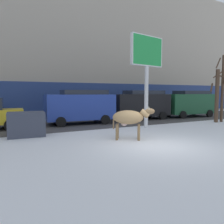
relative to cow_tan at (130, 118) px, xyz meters
The scene contains 12 objects.
ground_plane 1.89m from the cow_tan, 75.66° to the right, with size 120.00×120.00×0.00m, color white.
road_strip 6.12m from the cow_tan, 86.23° to the left, with size 60.00×5.60×0.01m, color #423F3F.
building_facade 14.03m from the cow_tan, 88.24° to the left, with size 44.00×6.10×13.00m.
cow_tan is the anchor object (origin of this frame).
billboard 5.09m from the cow_tan, 42.42° to the left, with size 2.52×0.62×5.56m.
car_blue_van 6.00m from the cow_tan, 92.05° to the left, with size 4.72×2.38×2.32m.
car_black_van 8.06m from the cow_tan, 51.39° to the left, with size 4.72×2.38×2.32m.
car_darkgreen_van 11.55m from the cow_tan, 30.43° to the left, with size 4.72×2.38×2.32m.
pedestrian_by_cars 9.07m from the cow_tan, 94.08° to the left, with size 0.36×0.24×1.73m.
bare_tree_left_lot 9.10m from the cow_tan, 13.86° to the left, with size 1.31×1.32×3.80m.
bare_tree_right_lot 9.76m from the cow_tan, 13.19° to the left, with size 1.26×1.20×4.85m.
dumpster 5.04m from the cow_tan, 144.11° to the left, with size 1.70×1.10×1.20m, color #383D4C.
Camera 1 is at (-5.77, -6.95, 2.12)m, focal length 35.68 mm.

